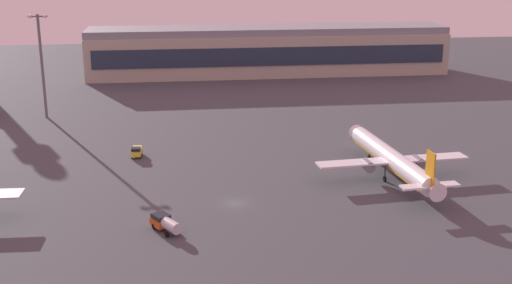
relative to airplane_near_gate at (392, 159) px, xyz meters
name	(u,v)px	position (x,y,z in m)	size (l,w,h in m)	color
ground_plane	(235,203)	(-30.88, -9.33, -3.70)	(416.00, 416.00, 0.00)	#424449
terminal_building	(268,51)	(-7.24, 112.44, 4.39)	(124.00, 22.40, 16.40)	#B2AD99
airplane_near_gate	(392,159)	(0.00, 0.00, 0.00)	(29.77, 38.21, 9.79)	white
maintenance_van	(137,151)	(-48.84, 19.61, -2.52)	(2.22, 4.25, 2.25)	yellow
fuel_truck	(166,223)	(-42.64, -19.54, -2.34)	(5.07, 6.47, 2.35)	#D85919
apron_light_west	(42,60)	(-73.70, 57.05, 11.44)	(4.80, 0.90, 26.58)	slate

